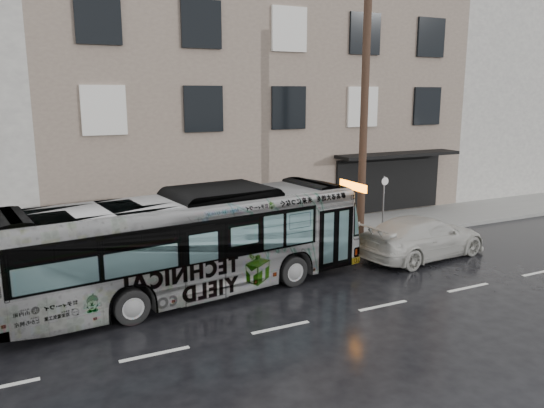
{
  "coord_description": "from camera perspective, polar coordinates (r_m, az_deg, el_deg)",
  "views": [
    {
      "loc": [
        -5.65,
        -13.6,
        5.8
      ],
      "look_at": [
        2.19,
        2.5,
        2.05
      ],
      "focal_mm": 35.0,
      "sensor_mm": 36.0,
      "label": 1
    }
  ],
  "objects": [
    {
      "name": "ground",
      "position": [
        15.83,
        -3.21,
        -9.7
      ],
      "size": [
        120.0,
        120.0,
        0.0
      ],
      "primitive_type": "plane",
      "color": "black",
      "rests_on": "ground"
    },
    {
      "name": "sidewalk",
      "position": [
        20.18,
        -8.64,
        -4.81
      ],
      "size": [
        90.0,
        3.6,
        0.15
      ],
      "primitive_type": "cube",
      "color": "gray",
      "rests_on": "ground"
    },
    {
      "name": "building_taupe",
      "position": [
        28.38,
        -3.99,
        11.18
      ],
      "size": [
        20.0,
        12.0,
        11.0
      ],
      "primitive_type": "cube",
      "color": "gray",
      "rests_on": "ground"
    },
    {
      "name": "building_filler",
      "position": [
        39.64,
        22.92,
        11.19
      ],
      "size": [
        18.0,
        12.0,
        12.0
      ],
      "primitive_type": "cube",
      "color": "beige",
      "rests_on": "ground"
    },
    {
      "name": "utility_pole_front",
      "position": [
        20.85,
        9.84,
        8.48
      ],
      "size": [
        0.3,
        0.3,
        9.0
      ],
      "primitive_type": "cylinder",
      "color": "#402B20",
      "rests_on": "sidewalk"
    },
    {
      "name": "sign_post",
      "position": [
        21.93,
        11.88,
        -0.15
      ],
      "size": [
        0.06,
        0.06,
        2.4
      ],
      "primitive_type": "cylinder",
      "color": "slate",
      "rests_on": "sidewalk"
    },
    {
      "name": "bus",
      "position": [
        15.57,
        -8.96,
        -4.21
      ],
      "size": [
        11.29,
        3.97,
        3.08
      ],
      "primitive_type": "imported",
      "rotation": [
        0.0,
        0.0,
        1.7
      ],
      "color": "#B2B2B2",
      "rests_on": "ground"
    },
    {
      "name": "white_sedan",
      "position": [
        19.81,
        15.89,
        -3.43
      ],
      "size": [
        5.36,
        2.68,
        1.49
      ],
      "primitive_type": "imported",
      "rotation": [
        0.0,
        0.0,
        1.69
      ],
      "color": "#B7B5AE",
      "rests_on": "ground"
    }
  ]
}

